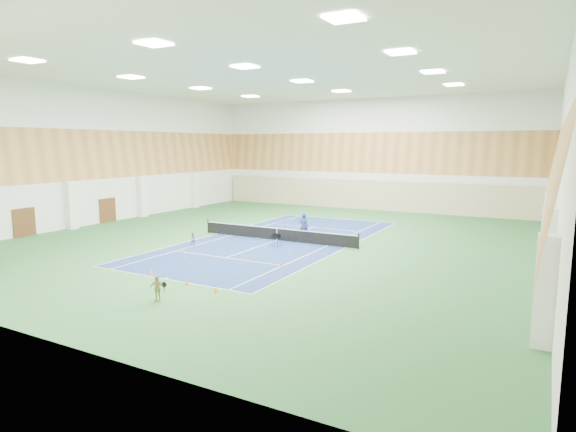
{
  "coord_description": "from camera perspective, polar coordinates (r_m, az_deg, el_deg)",
  "views": [
    {
      "loc": [
        17.54,
        -30.37,
        7.01
      ],
      "look_at": [
        1.27,
        -0.61,
        2.0
      ],
      "focal_mm": 30.0,
      "sensor_mm": 36.0,
      "label": 1
    }
  ],
  "objects": [
    {
      "name": "ground",
      "position": [
        35.76,
        -1.32,
        -2.9
      ],
      "size": [
        40.0,
        40.0,
        0.0
      ],
      "primitive_type": "plane",
      "color": "#29612F",
      "rests_on": "ground"
    },
    {
      "name": "room_shell",
      "position": [
        35.08,
        -1.36,
        6.75
      ],
      "size": [
        36.0,
        40.0,
        12.0
      ],
      "primitive_type": null,
      "color": "white",
      "rests_on": "ground"
    },
    {
      "name": "wood_cladding",
      "position": [
        35.08,
        -1.37,
        10.02
      ],
      "size": [
        36.0,
        40.0,
        8.0
      ],
      "primitive_type": null,
      "color": "#C68849",
      "rests_on": "room_shell"
    },
    {
      "name": "ceiling_light_grid",
      "position": [
        35.41,
        -1.39,
        16.37
      ],
      "size": [
        21.4,
        25.4,
        0.06
      ],
      "primitive_type": null,
      "color": "white",
      "rests_on": "room_shell"
    },
    {
      "name": "court_surface",
      "position": [
        35.76,
        -1.32,
        -2.89
      ],
      "size": [
        10.97,
        23.77,
        0.01
      ],
      "primitive_type": "cube",
      "color": "navy",
      "rests_on": "ground"
    },
    {
      "name": "tennis_balls_scatter",
      "position": [
        35.75,
        -1.32,
        -2.83
      ],
      "size": [
        10.57,
        22.77,
        0.07
      ],
      "primitive_type": null,
      "color": "#C1DC25",
      "rests_on": "ground"
    },
    {
      "name": "tennis_net",
      "position": [
        35.66,
        -1.33,
        -2.04
      ],
      "size": [
        12.8,
        0.1,
        1.1
      ],
      "primitive_type": null,
      "color": "black",
      "rests_on": "ground"
    },
    {
      "name": "back_curtain",
      "position": [
        53.37,
        9.34,
        2.48
      ],
      "size": [
        35.4,
        0.16,
        3.2
      ],
      "primitive_type": "cube",
      "color": "#C6B793",
      "rests_on": "ground"
    },
    {
      "name": "door_left_a",
      "position": [
        42.34,
        -28.78,
        -0.67
      ],
      "size": [
        0.08,
        1.8,
        2.2
      ],
      "primitive_type": "cube",
      "color": "#593319",
      "rests_on": "ground"
    },
    {
      "name": "door_left_b",
      "position": [
        47.06,
        -20.59,
        0.65
      ],
      "size": [
        0.08,
        1.8,
        2.2
      ],
      "primitive_type": "cube",
      "color": "#593319",
      "rests_on": "ground"
    },
    {
      "name": "coach",
      "position": [
        36.19,
        1.87,
        -1.2
      ],
      "size": [
        0.8,
        0.62,
        1.95
      ],
      "primitive_type": "imported",
      "rotation": [
        0.0,
        0.0,
        3.37
      ],
      "color": "navy",
      "rests_on": "ground"
    },
    {
      "name": "child_court",
      "position": [
        34.35,
        -11.15,
        -2.69
      ],
      "size": [
        0.61,
        0.59,
        0.99
      ],
      "primitive_type": "imported",
      "rotation": [
        0.0,
        0.0,
        0.69
      ],
      "color": "gray",
      "rests_on": "ground"
    },
    {
      "name": "child_apron",
      "position": [
        22.77,
        -15.27,
        -8.26
      ],
      "size": [
        0.75,
        0.46,
        1.2
      ],
      "primitive_type": "imported",
      "rotation": [
        0.0,
        0.0,
        0.25
      ],
      "color": "tan",
      "rests_on": "ground"
    },
    {
      "name": "ball_cart",
      "position": [
        33.59,
        -1.41,
        -2.88
      ],
      "size": [
        0.53,
        0.53,
        0.88
      ],
      "primitive_type": null,
      "rotation": [
        0.0,
        0.0,
        0.05
      ],
      "color": "black",
      "rests_on": "ground"
    },
    {
      "name": "cone_svc_a",
      "position": [
        32.54,
        -12.32,
        -4.03
      ],
      "size": [
        0.21,
        0.21,
        0.23
      ],
      "primitive_type": "cone",
      "color": "#ED550C",
      "rests_on": "ground"
    },
    {
      "name": "cone_svc_b",
      "position": [
        30.98,
        -8.09,
        -4.52
      ],
      "size": [
        0.23,
        0.23,
        0.25
      ],
      "primitive_type": "cone",
      "color": "#FF460D",
      "rests_on": "ground"
    },
    {
      "name": "cone_svc_c",
      "position": [
        30.43,
        -5.29,
        -4.74
      ],
      "size": [
        0.2,
        0.2,
        0.22
      ],
      "primitive_type": "cone",
      "color": "orange",
      "rests_on": "ground"
    },
    {
      "name": "cone_svc_d",
      "position": [
        28.22,
        -0.86,
        -5.72
      ],
      "size": [
        0.23,
        0.23,
        0.25
      ],
      "primitive_type": "cone",
      "color": "orange",
      "rests_on": "ground"
    },
    {
      "name": "cone_base_a",
      "position": [
        29.2,
        -20.33,
        -5.82
      ],
      "size": [
        0.18,
        0.18,
        0.2
      ],
      "primitive_type": "cone",
      "color": "orange",
      "rests_on": "ground"
    },
    {
      "name": "cone_base_b",
      "position": [
        27.37,
        -15.93,
        -6.54
      ],
      "size": [
        0.19,
        0.19,
        0.21
      ],
      "primitive_type": "cone",
      "color": "#FB640D",
      "rests_on": "ground"
    },
    {
      "name": "cone_base_c",
      "position": [
        25.09,
        -11.94,
        -7.76
      ],
      "size": [
        0.19,
        0.19,
        0.21
      ],
      "primitive_type": "cone",
      "color": "#F8500D",
      "rests_on": "ground"
    },
    {
      "name": "cone_base_d",
      "position": [
        23.62,
        -8.57,
        -8.67
      ],
      "size": [
        0.21,
        0.21,
        0.23
      ],
      "primitive_type": "cone",
      "color": "orange",
      "rests_on": "ground"
    }
  ]
}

